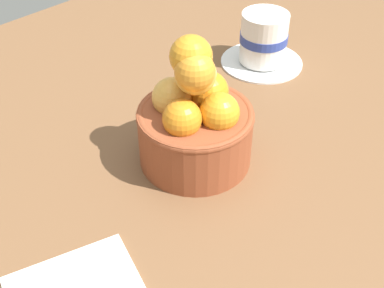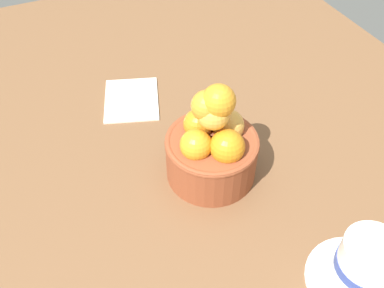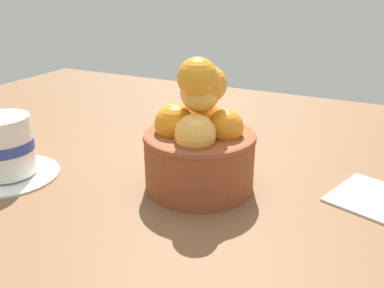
# 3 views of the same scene
# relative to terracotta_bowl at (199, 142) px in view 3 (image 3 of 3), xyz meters

# --- Properties ---
(ground_plane) EXTENTS (1.33, 0.98, 0.04)m
(ground_plane) POSITION_rel_terracotta_bowl_xyz_m (0.00, 0.00, -0.08)
(ground_plane) COLOR brown
(terracotta_bowl) EXTENTS (0.13, 0.13, 0.16)m
(terracotta_bowl) POSITION_rel_terracotta_bowl_xyz_m (0.00, 0.00, 0.00)
(terracotta_bowl) COLOR brown
(terracotta_bowl) RESTS_ON ground_plane
(coffee_cup) EXTENTS (0.13, 0.13, 0.08)m
(coffee_cup) POSITION_rel_terracotta_bowl_xyz_m (-0.23, -0.08, -0.02)
(coffee_cup) COLOR white
(coffee_cup) RESTS_ON ground_plane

